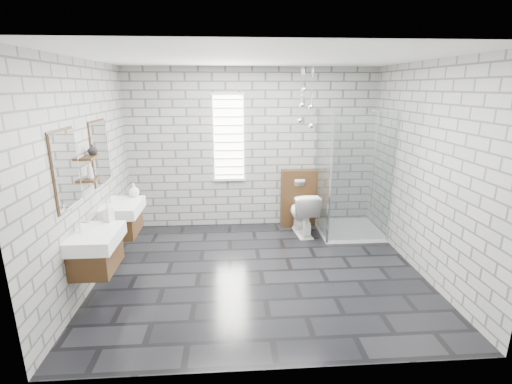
{
  "coord_description": "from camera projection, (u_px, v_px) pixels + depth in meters",
  "views": [
    {
      "loc": [
        -0.38,
        -4.47,
        2.38
      ],
      "look_at": [
        -0.04,
        0.35,
        1.0
      ],
      "focal_mm": 26.0,
      "sensor_mm": 36.0,
      "label": 1
    }
  ],
  "objects": [
    {
      "name": "floor",
      "position": [
        261.0,
        272.0,
        4.97
      ],
      "size": [
        4.2,
        3.6,
        0.02
      ],
      "primitive_type": "cube",
      "color": "black",
      "rests_on": "ground"
    },
    {
      "name": "ceiling",
      "position": [
        261.0,
        57.0,
        4.22
      ],
      "size": [
        4.2,
        3.6,
        0.02
      ],
      "primitive_type": "cube",
      "color": "white",
      "rests_on": "wall_back"
    },
    {
      "name": "wall_back",
      "position": [
        252.0,
        149.0,
        6.33
      ],
      "size": [
        4.2,
        0.02,
        2.7
      ],
      "primitive_type": "cube",
      "color": "#9C9C97",
      "rests_on": "floor"
    },
    {
      "name": "wall_front",
      "position": [
        280.0,
        225.0,
        2.86
      ],
      "size": [
        4.2,
        0.02,
        2.7
      ],
      "primitive_type": "cube",
      "color": "#9C9C97",
      "rests_on": "floor"
    },
    {
      "name": "wall_left",
      "position": [
        86.0,
        176.0,
        4.45
      ],
      "size": [
        0.02,
        3.6,
        2.7
      ],
      "primitive_type": "cube",
      "color": "#9C9C97",
      "rests_on": "floor"
    },
    {
      "name": "wall_right",
      "position": [
        425.0,
        170.0,
        4.74
      ],
      "size": [
        0.02,
        3.6,
        2.7
      ],
      "primitive_type": "cube",
      "color": "#9C9C97",
      "rests_on": "floor"
    },
    {
      "name": "vanity_left",
      "position": [
        93.0,
        240.0,
        4.08
      ],
      "size": [
        0.47,
        0.7,
        1.57
      ],
      "color": "#482D16",
      "rests_on": "wall_left"
    },
    {
      "name": "vanity_right",
      "position": [
        120.0,
        209.0,
        5.09
      ],
      "size": [
        0.47,
        0.7,
        1.57
      ],
      "color": "#482D16",
      "rests_on": "wall_left"
    },
    {
      "name": "shelf_lower",
      "position": [
        92.0,
        179.0,
        4.42
      ],
      "size": [
        0.14,
        0.3,
        0.03
      ],
      "primitive_type": "cube",
      "color": "#482D16",
      "rests_on": "wall_left"
    },
    {
      "name": "shelf_upper",
      "position": [
        89.0,
        157.0,
        4.35
      ],
      "size": [
        0.14,
        0.3,
        0.03
      ],
      "primitive_type": "cube",
      "color": "#482D16",
      "rests_on": "wall_left"
    },
    {
      "name": "window",
      "position": [
        229.0,
        138.0,
        6.22
      ],
      "size": [
        0.56,
        0.05,
        1.48
      ],
      "color": "white",
      "rests_on": "wall_back"
    },
    {
      "name": "cistern_panel",
      "position": [
        298.0,
        198.0,
        6.51
      ],
      "size": [
        0.6,
        0.2,
        1.0
      ],
      "primitive_type": "cube",
      "color": "#482D16",
      "rests_on": "floor"
    },
    {
      "name": "flush_plate",
      "position": [
        300.0,
        183.0,
        6.33
      ],
      "size": [
        0.18,
        0.01,
        0.12
      ],
      "primitive_type": "cube",
      "color": "silver",
      "rests_on": "cistern_panel"
    },
    {
      "name": "shower_enclosure",
      "position": [
        346.0,
        206.0,
        6.06
      ],
      "size": [
        1.0,
        1.0,
        2.03
      ],
      "color": "white",
      "rests_on": "floor"
    },
    {
      "name": "pendant_cluster",
      "position": [
        306.0,
        109.0,
        5.78
      ],
      "size": [
        0.26,
        0.21,
        0.95
      ],
      "color": "silver",
      "rests_on": "ceiling"
    },
    {
      "name": "toilet",
      "position": [
        302.0,
        213.0,
        6.15
      ],
      "size": [
        0.47,
        0.75,
        0.73
      ],
      "primitive_type": "imported",
      "rotation": [
        0.0,
        0.0,
        3.23
      ],
      "color": "white",
      "rests_on": "floor"
    },
    {
      "name": "soap_bottle_a",
      "position": [
        108.0,
        213.0,
        4.35
      ],
      "size": [
        0.13,
        0.13,
        0.21
      ],
      "primitive_type": "imported",
      "rotation": [
        0.0,
        0.0,
        -0.41
      ],
      "color": "#B2B2B2",
      "rests_on": "vanity_left"
    },
    {
      "name": "soap_bottle_b",
      "position": [
        134.0,
        190.0,
        5.33
      ],
      "size": [
        0.17,
        0.17,
        0.19
      ],
      "primitive_type": "imported",
      "rotation": [
        0.0,
        0.0,
        -0.11
      ],
      "color": "#B2B2B2",
      "rests_on": "vanity_right"
    },
    {
      "name": "soap_bottle_c",
      "position": [
        90.0,
        171.0,
        4.33
      ],
      "size": [
        0.08,
        0.09,
        0.19
      ],
      "primitive_type": "imported",
      "rotation": [
        0.0,
        0.0,
        0.16
      ],
      "color": "#B2B2B2",
      "rests_on": "shelf_lower"
    },
    {
      "name": "vase",
      "position": [
        92.0,
        150.0,
        4.42
      ],
      "size": [
        0.14,
        0.14,
        0.12
      ],
      "primitive_type": "imported",
      "rotation": [
        0.0,
        0.0,
        0.25
      ],
      "color": "#B2B2B2",
      "rests_on": "shelf_upper"
    }
  ]
}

